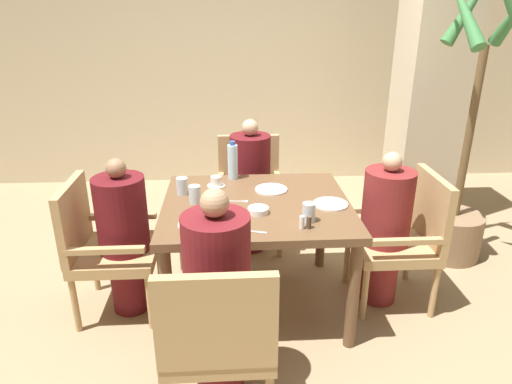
# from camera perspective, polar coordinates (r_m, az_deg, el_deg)

# --- Properties ---
(ground_plane) EXTENTS (16.00, 16.00, 0.00)m
(ground_plane) POSITION_cam_1_polar(r_m,az_deg,el_deg) (3.24, 0.06, -13.57)
(ground_plane) COLOR #9E8460
(wall_back) EXTENTS (8.00, 0.06, 2.80)m
(wall_back) POSITION_cam_1_polar(r_m,az_deg,el_deg) (5.18, -1.76, 16.55)
(wall_back) COLOR beige
(wall_back) RESTS_ON ground_plane
(pillar_stone) EXTENTS (0.53, 0.53, 2.70)m
(pillar_stone) POSITION_cam_1_polar(r_m,az_deg,el_deg) (4.37, 21.12, 13.51)
(pillar_stone) COLOR beige
(pillar_stone) RESTS_ON ground_plane
(dining_table) EXTENTS (1.18, 1.05, 0.75)m
(dining_table) POSITION_cam_1_polar(r_m,az_deg,el_deg) (2.91, 0.06, -3.00)
(dining_table) COLOR brown
(dining_table) RESTS_ON ground_plane
(chair_left_side) EXTENTS (0.52, 0.52, 0.90)m
(chair_left_side) POSITION_cam_1_polar(r_m,az_deg,el_deg) (3.09, -18.64, -6.06)
(chair_left_side) COLOR tan
(chair_left_side) RESTS_ON ground_plane
(diner_in_left_chair) EXTENTS (0.32, 0.32, 1.05)m
(diner_in_left_chair) POSITION_cam_1_polar(r_m,az_deg,el_deg) (3.03, -16.16, -5.24)
(diner_in_left_chair) COLOR #5B1419
(diner_in_left_chair) RESTS_ON ground_plane
(chair_far_side) EXTENTS (0.52, 0.52, 0.90)m
(chair_far_side) POSITION_cam_1_polar(r_m,az_deg,el_deg) (3.82, -0.81, 0.60)
(chair_far_side) COLOR tan
(chair_far_side) RESTS_ON ground_plane
(diner_in_far_chair) EXTENTS (0.32, 0.32, 1.10)m
(diner_in_far_chair) POSITION_cam_1_polar(r_m,az_deg,el_deg) (3.66, -0.70, 0.87)
(diner_in_far_chair) COLOR #5B1419
(diner_in_far_chair) RESTS_ON ground_plane
(chair_right_side) EXTENTS (0.52, 0.52, 0.90)m
(chair_right_side) POSITION_cam_1_polar(r_m,az_deg,el_deg) (3.19, 18.10, -5.04)
(chair_right_side) COLOR tan
(chair_right_side) RESTS_ON ground_plane
(diner_in_right_chair) EXTENTS (0.32, 0.32, 1.06)m
(diner_in_right_chair) POSITION_cam_1_polar(r_m,az_deg,el_deg) (3.12, 15.79, -4.31)
(diner_in_right_chair) COLOR maroon
(diner_in_right_chair) RESTS_ON ground_plane
(chair_near_corner) EXTENTS (0.52, 0.52, 0.90)m
(chair_near_corner) POSITION_cam_1_polar(r_m,az_deg,el_deg) (2.20, -4.75, -17.20)
(chair_near_corner) COLOR tan
(chair_near_corner) RESTS_ON ground_plane
(diner_in_near_chair) EXTENTS (0.32, 0.32, 1.15)m
(diner_in_near_chair) POSITION_cam_1_polar(r_m,az_deg,el_deg) (2.26, -4.78, -12.99)
(diner_in_near_chair) COLOR maroon
(diner_in_near_chair) RESTS_ON ground_plane
(potted_palm) EXTENTS (0.63, 0.61, 2.29)m
(potted_palm) POSITION_cam_1_polar(r_m,az_deg,el_deg) (3.85, 24.26, 1.61)
(potted_palm) COLOR #896B4C
(potted_palm) RESTS_ON ground_plane
(plate_main_left) EXTENTS (0.22, 0.22, 0.01)m
(plate_main_left) POSITION_cam_1_polar(r_m,az_deg,el_deg) (2.59, -7.34, -4.03)
(plate_main_left) COLOR white
(plate_main_left) RESTS_ON dining_table
(plate_main_right) EXTENTS (0.22, 0.22, 0.01)m
(plate_main_right) POSITION_cam_1_polar(r_m,az_deg,el_deg) (3.06, 1.91, 0.33)
(plate_main_right) COLOR white
(plate_main_right) RESTS_ON dining_table
(plate_dessert_center) EXTENTS (0.22, 0.22, 0.01)m
(plate_dessert_center) POSITION_cam_1_polar(r_m,az_deg,el_deg) (2.87, 9.30, -1.49)
(plate_dessert_center) COLOR white
(plate_dessert_center) RESTS_ON dining_table
(teacup_with_saucer) EXTENTS (0.12, 0.12, 0.07)m
(teacup_with_saucer) POSITION_cam_1_polar(r_m,az_deg,el_deg) (3.14, -5.00, 1.25)
(teacup_with_saucer) COLOR white
(teacup_with_saucer) RESTS_ON dining_table
(bowl_small) EXTENTS (0.13, 0.13, 0.04)m
(bowl_small) POSITION_cam_1_polar(r_m,az_deg,el_deg) (2.72, 0.22, -2.30)
(bowl_small) COLOR white
(bowl_small) RESTS_ON dining_table
(water_bottle) EXTENTS (0.07, 0.07, 0.28)m
(water_bottle) POSITION_cam_1_polar(r_m,az_deg,el_deg) (3.25, -2.93, 3.85)
(water_bottle) COLOR silver
(water_bottle) RESTS_ON dining_table
(glass_tall_near) EXTENTS (0.07, 0.07, 0.11)m
(glass_tall_near) POSITION_cam_1_polar(r_m,az_deg,el_deg) (3.02, -9.22, 0.73)
(glass_tall_near) COLOR silver
(glass_tall_near) RESTS_ON dining_table
(glass_tall_mid) EXTENTS (0.07, 0.07, 0.11)m
(glass_tall_mid) POSITION_cam_1_polar(r_m,az_deg,el_deg) (2.62, 6.62, -2.54)
(glass_tall_mid) COLOR silver
(glass_tall_mid) RESTS_ON dining_table
(glass_tall_far) EXTENTS (0.07, 0.07, 0.11)m
(glass_tall_far) POSITION_cam_1_polar(r_m,az_deg,el_deg) (2.87, -7.66, -0.29)
(glass_tall_far) COLOR silver
(glass_tall_far) RESTS_ON dining_table
(salt_shaker) EXTENTS (0.03, 0.03, 0.07)m
(salt_shaker) POSITION_cam_1_polar(r_m,az_deg,el_deg) (2.53, 5.75, -3.80)
(salt_shaker) COLOR white
(salt_shaker) RESTS_ON dining_table
(pepper_shaker) EXTENTS (0.03, 0.03, 0.07)m
(pepper_shaker) POSITION_cam_1_polar(r_m,az_deg,el_deg) (2.54, 6.63, -3.80)
(pepper_shaker) COLOR #4C3D2D
(pepper_shaker) RESTS_ON dining_table
(fork_beside_plate) EXTENTS (0.21, 0.04, 0.00)m
(fork_beside_plate) POSITION_cam_1_polar(r_m,az_deg,el_deg) (2.88, -2.62, -1.17)
(fork_beside_plate) COLOR silver
(fork_beside_plate) RESTS_ON dining_table
(knife_beside_plate) EXTENTS (0.21, 0.07, 0.00)m
(knife_beside_plate) POSITION_cam_1_polar(r_m,az_deg,el_deg) (2.50, -0.78, -4.92)
(knife_beside_plate) COLOR silver
(knife_beside_plate) RESTS_ON dining_table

